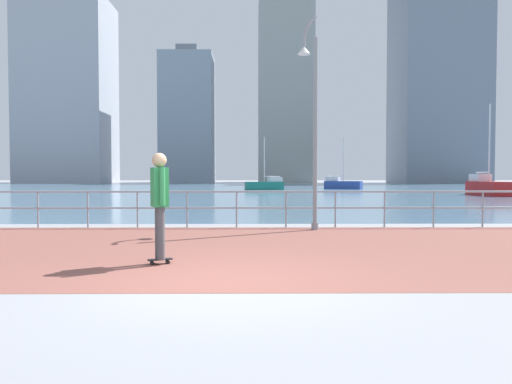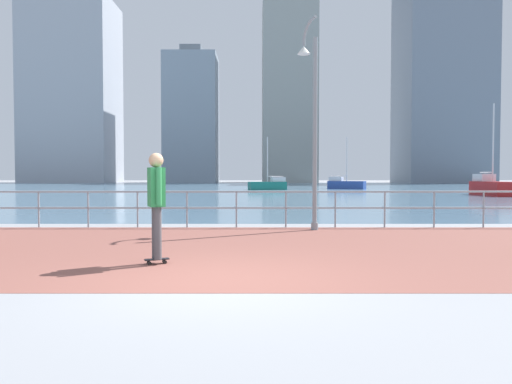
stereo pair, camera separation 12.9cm
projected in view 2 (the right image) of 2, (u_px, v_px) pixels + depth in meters
name	position (u px, v px, depth m)	size (l,w,h in m)	color
ground	(252.00, 191.00, 46.50)	(220.00, 220.00, 0.00)	gray
brick_paving	(230.00, 247.00, 9.59)	(28.00, 7.50, 0.01)	brown
harbor_water	(253.00, 188.00, 58.31)	(180.00, 88.00, 0.00)	slate
waterfront_railing	(238.00, 202.00, 13.31)	(25.25, 0.06, 1.04)	#8C99A3
lamppost	(313.00, 113.00, 12.76)	(0.53, 0.75, 5.75)	gray
skateboarder	(158.00, 197.00, 7.77)	(0.41, 0.54, 1.84)	black
sailboat_blue	(347.00, 184.00, 52.66)	(4.22, 3.03, 5.76)	#284799
sailboat_teal	(493.00, 187.00, 34.98)	(1.72, 4.91, 6.81)	#B21E1E
sailboat_yellow	(270.00, 185.00, 49.30)	(4.12, 2.27, 5.54)	#197266
tower_steel	(444.00, 79.00, 95.53)	(16.85, 14.01, 43.91)	slate
tower_beige	(74.00, 92.00, 100.98)	(17.88, 14.28, 40.72)	#A3A8B2
tower_brick	(290.00, 93.00, 103.19)	(11.28, 17.29, 41.01)	#939993
tower_slate	(193.00, 119.00, 103.21)	(11.31, 10.19, 29.71)	#8493A3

